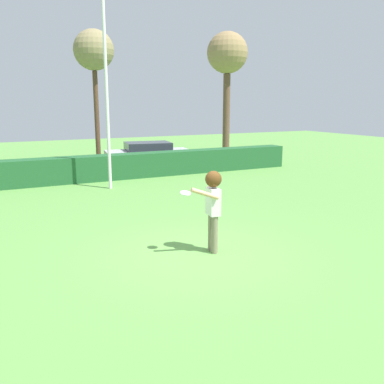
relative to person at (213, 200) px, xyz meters
name	(u,v)px	position (x,y,z in m)	size (l,w,h in m)	color
ground_plane	(196,253)	(-0.36, 0.06, -1.16)	(60.00, 60.00, 0.00)	#5E9746
person	(213,200)	(0.00, 0.00, 0.00)	(0.79, 0.56, 1.80)	#7C765B
frisbee	(185,193)	(-0.57, 0.16, 0.18)	(0.22, 0.22, 0.07)	white
lamppost	(106,85)	(-0.01, 7.80, 2.68)	(0.24, 0.24, 7.03)	silver
hedge_row	(89,169)	(-0.36, 9.70, -0.64)	(19.43, 0.90, 1.04)	#21582D
parked_car_silver	(148,153)	(3.25, 12.25, -0.47)	(4.41, 2.34, 1.25)	#B7B7BC
maple_tree	(94,52)	(1.19, 14.02, 4.47)	(2.00, 2.00, 6.74)	brown
oak_tree	(227,56)	(9.71, 15.31, 4.80)	(2.49, 2.49, 7.41)	brown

